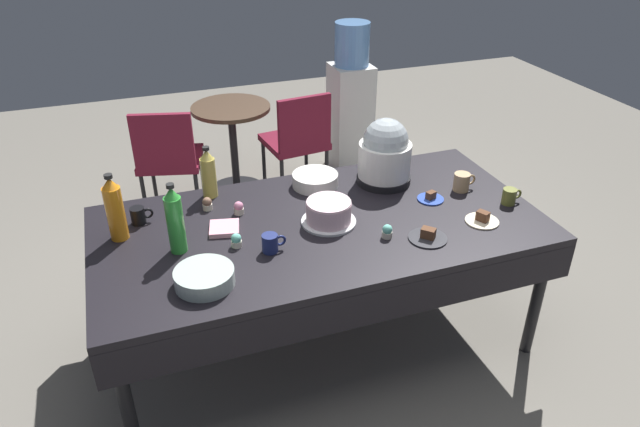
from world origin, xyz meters
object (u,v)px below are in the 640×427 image
at_px(coffee_mug_tan, 462,182).
at_px(water_cooler, 351,102).
at_px(cupcake_mint, 387,231).
at_px(soda_bottle_orange_juice, 115,209).
at_px(dessert_plate_cobalt, 431,198).
at_px(coffee_mug_olive, 510,196).
at_px(dessert_plate_charcoal, 428,236).
at_px(coffee_mug_black, 139,215).
at_px(dessert_plate_cream, 482,219).
at_px(maroon_chair_left, 168,155).
at_px(potluck_table, 320,233).
at_px(round_cafe_table, 233,133).
at_px(frosted_layer_cake, 329,213).
at_px(coffee_mug_navy, 271,243).
at_px(maroon_chair_right, 298,137).
at_px(cupcake_vanilla, 236,240).
at_px(soda_bottle_lime_soda, 175,220).
at_px(cupcake_rose, 207,204).
at_px(slow_cooker, 385,154).
at_px(cupcake_berry, 239,208).
at_px(ceramic_snack_bowl, 315,180).
at_px(glass_salad_bowl, 204,277).
at_px(soda_bottle_ginger_ale, 208,174).

height_order(coffee_mug_tan, water_cooler, water_cooler).
bearing_deg(water_cooler, cupcake_mint, -108.16).
xyz_separation_m(soda_bottle_orange_juice, water_cooler, (1.92, 1.80, -0.32)).
relative_size(dessert_plate_cobalt, coffee_mug_olive, 1.26).
bearing_deg(dessert_plate_charcoal, coffee_mug_tan, 42.41).
bearing_deg(coffee_mug_black, dessert_plate_cream, -19.31).
height_order(dessert_plate_charcoal, maroon_chair_left, maroon_chair_left).
bearing_deg(potluck_table, coffee_mug_tan, 4.17).
relative_size(round_cafe_table, water_cooler, 0.58).
relative_size(frosted_layer_cake, dessert_plate_cobalt, 1.94).
xyz_separation_m(soda_bottle_orange_juice, coffee_mug_navy, (0.64, -0.35, -0.11)).
distance_m(coffee_mug_navy, maroon_chair_right, 1.96).
distance_m(cupcake_vanilla, soda_bottle_lime_soda, 0.29).
height_order(cupcake_rose, water_cooler, water_cooler).
distance_m(potluck_table, soda_bottle_orange_juice, 0.98).
height_order(slow_cooker, cupcake_rose, slow_cooker).
relative_size(potluck_table, cupcake_mint, 32.59).
bearing_deg(maroon_chair_left, cupcake_berry, -81.57).
bearing_deg(maroon_chair_left, coffee_mug_tan, -48.37).
distance_m(ceramic_snack_bowl, cupcake_mint, 0.63).
bearing_deg(potluck_table, dessert_plate_cream, -19.39).
distance_m(cupcake_mint, coffee_mug_tan, 0.66).
bearing_deg(dessert_plate_charcoal, round_cafe_table, 102.37).
height_order(potluck_table, glass_salad_bowl, glass_salad_bowl).
relative_size(dessert_plate_charcoal, coffee_mug_olive, 1.66).
relative_size(cupcake_mint, coffee_mug_black, 0.61).
xyz_separation_m(dessert_plate_cobalt, cupcake_rose, (-1.13, 0.30, 0.02)).
distance_m(ceramic_snack_bowl, dessert_plate_cobalt, 0.63).
distance_m(soda_bottle_ginger_ale, round_cafe_table, 1.52).
bearing_deg(slow_cooker, cupcake_mint, -113.36).
bearing_deg(coffee_mug_navy, soda_bottle_lime_soda, 159.50).
bearing_deg(cupcake_mint, maroon_chair_right, 85.26).
distance_m(ceramic_snack_bowl, cupcake_vanilla, 0.70).
height_order(slow_cooker, glass_salad_bowl, slow_cooker).
xyz_separation_m(cupcake_mint, soda_bottle_lime_soda, (-0.94, 0.22, 0.13)).
xyz_separation_m(slow_cooker, cupcake_vanilla, (-0.92, -0.36, -0.14)).
distance_m(maroon_chair_left, water_cooler, 1.59).
bearing_deg(cupcake_berry, coffee_mug_navy, -80.85).
bearing_deg(cupcake_berry, dessert_plate_cream, -23.50).
bearing_deg(glass_salad_bowl, slow_cooker, 28.58).
bearing_deg(dessert_plate_cream, soda_bottle_lime_soda, 170.19).
xyz_separation_m(ceramic_snack_bowl, dessert_plate_cobalt, (0.52, -0.36, -0.02)).
bearing_deg(soda_bottle_lime_soda, dessert_plate_cream, -9.81).
height_order(slow_cooker, ceramic_snack_bowl, slow_cooker).
xyz_separation_m(dessert_plate_cream, round_cafe_table, (-0.81, 2.13, -0.27)).
height_order(frosted_layer_cake, soda_bottle_orange_juice, soda_bottle_orange_juice).
height_order(frosted_layer_cake, cupcake_rose, frosted_layer_cake).
distance_m(coffee_mug_olive, round_cafe_table, 2.29).
relative_size(cupcake_rose, coffee_mug_tan, 0.52).
bearing_deg(glass_salad_bowl, dessert_plate_charcoal, -0.17).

